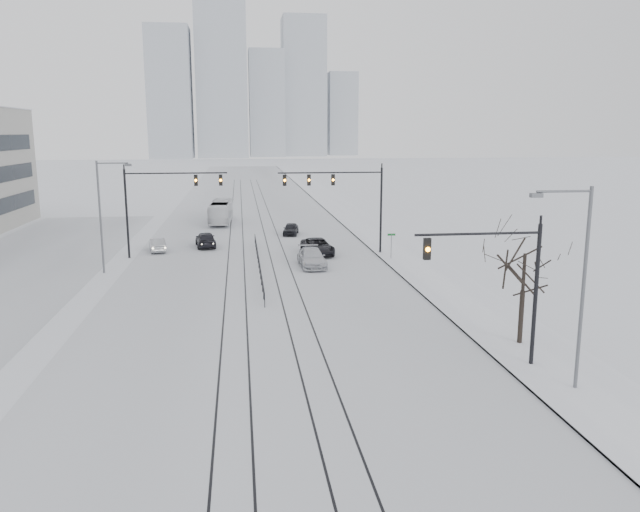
{
  "coord_description": "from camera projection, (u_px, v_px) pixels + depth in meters",
  "views": [
    {
      "loc": [
        -1.43,
        -21.1,
        11.18
      ],
      "look_at": [
        3.7,
        18.7,
        3.2
      ],
      "focal_mm": 35.0,
      "sensor_mm": 36.0,
      "label": 1
    }
  ],
  "objects": [
    {
      "name": "traffic_mast_near",
      "position": [
        504.0,
        276.0,
        29.19
      ],
      "size": [
        6.1,
        0.37,
        7.0
      ],
      "color": "black",
      "rests_on": "ground"
    },
    {
      "name": "sedan_nb_far",
      "position": [
        291.0,
        229.0,
        69.06
      ],
      "size": [
        2.2,
        4.01,
        1.29
      ],
      "primitive_type": "imported",
      "rotation": [
        0.0,
        0.0,
        -0.19
      ],
      "color": "black",
      "rests_on": "ground"
    },
    {
      "name": "road",
      "position": [
        251.0,
        219.0,
        81.25
      ],
      "size": [
        22.0,
        260.0,
        0.02
      ],
      "primitive_type": "cube",
      "color": "silver",
      "rests_on": "ground"
    },
    {
      "name": "sedan_sb_outer",
      "position": [
        157.0,
        245.0,
        59.38
      ],
      "size": [
        2.11,
        4.11,
        1.29
      ],
      "primitive_type": "imported",
      "rotation": [
        0.0,
        0.0,
        3.34
      ],
      "color": "#A1A4A9",
      "rests_on": "ground"
    },
    {
      "name": "street_light_east",
      "position": [
        578.0,
        276.0,
        26.39
      ],
      "size": [
        2.73,
        0.25,
        9.0
      ],
      "color": "#595B60",
      "rests_on": "ground"
    },
    {
      "name": "sidewalk_east",
      "position": [
        353.0,
        217.0,
        82.93
      ],
      "size": [
        5.0,
        260.0,
        0.16
      ],
      "primitive_type": "cube",
      "color": "white",
      "rests_on": "ground"
    },
    {
      "name": "sedan_nb_right",
      "position": [
        312.0,
        258.0,
        52.68
      ],
      "size": [
        2.25,
        5.25,
        1.51
      ],
      "primitive_type": "imported",
      "rotation": [
        0.0,
        0.0,
        0.03
      ],
      "color": "silver",
      "rests_on": "ground"
    },
    {
      "name": "street_light_west",
      "position": [
        104.0,
        209.0,
        49.52
      ],
      "size": [
        2.73,
        0.25,
        9.0
      ],
      "color": "#595B60",
      "rests_on": "ground"
    },
    {
      "name": "street_sign",
      "position": [
        391.0,
        242.0,
        55.18
      ],
      "size": [
        0.7,
        0.06,
        2.4
      ],
      "color": "#595B60",
      "rests_on": "ground"
    },
    {
      "name": "median_fence",
      "position": [
        259.0,
        262.0,
        51.97
      ],
      "size": [
        0.06,
        24.0,
        1.0
      ],
      "color": "black",
      "rests_on": "ground"
    },
    {
      "name": "traffic_mast_nw",
      "position": [
        160.0,
        196.0,
        55.75
      ],
      "size": [
        9.1,
        0.37,
        8.0
      ],
      "color": "black",
      "rests_on": "ground"
    },
    {
      "name": "skyline",
      "position": [
        251.0,
        89.0,
        283.71
      ],
      "size": [
        96.0,
        48.0,
        72.0
      ],
      "color": "#A7AEB7",
      "rests_on": "ground"
    },
    {
      "name": "ground",
      "position": [
        285.0,
        442.0,
        22.89
      ],
      "size": [
        500.0,
        500.0,
        0.0
      ],
      "primitive_type": "plane",
      "color": "silver",
      "rests_on": "ground"
    },
    {
      "name": "curb",
      "position": [
        335.0,
        218.0,
        82.63
      ],
      "size": [
        0.1,
        260.0,
        0.12
      ],
      "primitive_type": "cube",
      "color": "gray",
      "rests_on": "ground"
    },
    {
      "name": "bare_tree",
      "position": [
        525.0,
        263.0,
        32.43
      ],
      "size": [
        4.4,
        4.4,
        6.1
      ],
      "color": "black",
      "rests_on": "ground"
    },
    {
      "name": "tram_rails",
      "position": [
        256.0,
        247.0,
        61.79
      ],
      "size": [
        5.3,
        180.0,
        0.01
      ],
      "color": "black",
      "rests_on": "ground"
    },
    {
      "name": "sedan_nb_front",
      "position": [
        318.0,
        247.0,
        57.91
      ],
      "size": [
        2.91,
        5.49,
        1.47
      ],
      "primitive_type": "imported",
      "rotation": [
        0.0,
        0.0,
        0.09
      ],
      "color": "black",
      "rests_on": "ground"
    },
    {
      "name": "traffic_mast_ne",
      "position": [
        345.0,
        193.0,
        56.83
      ],
      "size": [
        9.6,
        0.37,
        8.0
      ],
      "color": "black",
      "rests_on": "ground"
    },
    {
      "name": "box_truck",
      "position": [
        221.0,
        212.0,
        77.94
      ],
      "size": [
        2.91,
        10.22,
        2.82
      ],
      "primitive_type": "imported",
      "rotation": [
        0.0,
        0.0,
        3.09
      ],
      "color": "white",
      "rests_on": "ground"
    },
    {
      "name": "sedan_sb_inner",
      "position": [
        206.0,
        239.0,
        61.6
      ],
      "size": [
        2.4,
        4.72,
        1.54
      ],
      "primitive_type": "imported",
      "rotation": [
        0.0,
        0.0,
        3.28
      ],
      "color": "black",
      "rests_on": "ground"
    },
    {
      "name": "parking_strip",
      "position": [
        27.0,
        262.0,
        54.42
      ],
      "size": [
        14.0,
        60.0,
        0.03
      ],
      "primitive_type": "cube",
      "color": "silver",
      "rests_on": "ground"
    }
  ]
}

